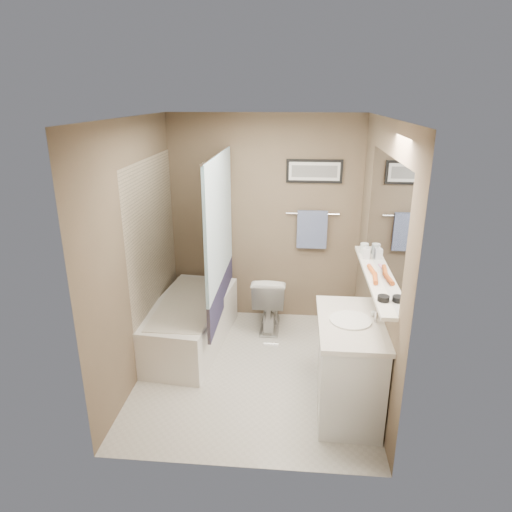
# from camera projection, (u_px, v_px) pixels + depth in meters

# --- Properties ---
(ground) EXTENTS (2.50, 2.50, 0.00)m
(ground) POSITION_uv_depth(u_px,v_px,m) (255.00, 370.00, 4.52)
(ground) COLOR beige
(ground) RESTS_ON ground
(ceiling) EXTENTS (2.20, 2.50, 0.04)m
(ceiling) POSITION_uv_depth(u_px,v_px,m) (254.00, 120.00, 3.72)
(ceiling) COLOR white
(ceiling) RESTS_ON wall_back
(wall_back) EXTENTS (2.20, 0.04, 2.40)m
(wall_back) POSITION_uv_depth(u_px,v_px,m) (264.00, 221.00, 5.27)
(wall_back) COLOR brown
(wall_back) RESTS_ON ground
(wall_front) EXTENTS (2.20, 0.04, 2.40)m
(wall_front) POSITION_uv_depth(u_px,v_px,m) (237.00, 319.00, 2.96)
(wall_front) COLOR brown
(wall_front) RESTS_ON ground
(wall_left) EXTENTS (0.04, 2.50, 2.40)m
(wall_left) POSITION_uv_depth(u_px,v_px,m) (138.00, 253.00, 4.21)
(wall_left) COLOR brown
(wall_left) RESTS_ON ground
(wall_right) EXTENTS (0.04, 2.50, 2.40)m
(wall_right) POSITION_uv_depth(u_px,v_px,m) (376.00, 260.00, 4.02)
(wall_right) COLOR brown
(wall_right) RESTS_ON ground
(tile_surround) EXTENTS (0.02, 1.55, 2.00)m
(tile_surround) POSITION_uv_depth(u_px,v_px,m) (155.00, 255.00, 4.74)
(tile_surround) COLOR tan
(tile_surround) RESTS_ON wall_left
(curtain_rod) EXTENTS (0.02, 1.55, 0.02)m
(curtain_rod) POSITION_uv_depth(u_px,v_px,m) (217.00, 153.00, 4.33)
(curtain_rod) COLOR silver
(curtain_rod) RESTS_ON wall_left
(curtain_upper) EXTENTS (0.03, 1.45, 1.28)m
(curtain_upper) POSITION_uv_depth(u_px,v_px,m) (219.00, 220.00, 4.55)
(curtain_upper) COLOR white
(curtain_upper) RESTS_ON curtain_rod
(curtain_lower) EXTENTS (0.03, 1.45, 0.36)m
(curtain_lower) POSITION_uv_depth(u_px,v_px,m) (221.00, 295.00, 4.82)
(curtain_lower) COLOR #2B2749
(curtain_lower) RESTS_ON curtain_rod
(mirror) EXTENTS (0.02, 1.60, 1.00)m
(mirror) POSITION_uv_depth(u_px,v_px,m) (385.00, 218.00, 3.74)
(mirror) COLOR silver
(mirror) RESTS_ON wall_right
(shelf) EXTENTS (0.12, 1.60, 0.03)m
(shelf) POSITION_uv_depth(u_px,v_px,m) (373.00, 277.00, 3.92)
(shelf) COLOR silver
(shelf) RESTS_ON wall_right
(towel_bar) EXTENTS (0.60, 0.02, 0.02)m
(towel_bar) POSITION_uv_depth(u_px,v_px,m) (313.00, 214.00, 5.17)
(towel_bar) COLOR silver
(towel_bar) RESTS_ON wall_back
(towel) EXTENTS (0.34, 0.05, 0.44)m
(towel) POSITION_uv_depth(u_px,v_px,m) (312.00, 230.00, 5.22)
(towel) COLOR #8597C2
(towel) RESTS_ON towel_bar
(art_frame) EXTENTS (0.62, 0.02, 0.26)m
(art_frame) POSITION_uv_depth(u_px,v_px,m) (314.00, 171.00, 5.03)
(art_frame) COLOR black
(art_frame) RESTS_ON wall_back
(art_mat) EXTENTS (0.56, 0.00, 0.20)m
(art_mat) POSITION_uv_depth(u_px,v_px,m) (314.00, 171.00, 5.02)
(art_mat) COLOR white
(art_mat) RESTS_ON art_frame
(art_image) EXTENTS (0.50, 0.00, 0.13)m
(art_image) POSITION_uv_depth(u_px,v_px,m) (314.00, 171.00, 5.01)
(art_image) COLOR #595959
(art_image) RESTS_ON art_mat
(door) EXTENTS (0.80, 0.02, 2.00)m
(door) POSITION_uv_depth(u_px,v_px,m) (321.00, 351.00, 2.97)
(door) COLOR silver
(door) RESTS_ON wall_front
(door_handle) EXTENTS (0.10, 0.02, 0.02)m
(door_handle) POSITION_uv_depth(u_px,v_px,m) (271.00, 345.00, 3.05)
(door_handle) COLOR silver
(door_handle) RESTS_ON door
(bathtub) EXTENTS (0.86, 1.57, 0.50)m
(bathtub) POSITION_uv_depth(u_px,v_px,m) (189.00, 323.00, 4.91)
(bathtub) COLOR white
(bathtub) RESTS_ON ground
(tub_rim) EXTENTS (0.56, 1.36, 0.02)m
(tub_rim) POSITION_uv_depth(u_px,v_px,m) (188.00, 302.00, 4.83)
(tub_rim) COLOR beige
(tub_rim) RESTS_ON bathtub
(toilet) EXTENTS (0.38, 0.66, 0.67)m
(toilet) POSITION_uv_depth(u_px,v_px,m) (270.00, 301.00, 5.25)
(toilet) COLOR silver
(toilet) RESTS_ON ground
(vanity) EXTENTS (0.53, 0.91, 0.80)m
(vanity) POSITION_uv_depth(u_px,v_px,m) (349.00, 368.00, 3.85)
(vanity) COLOR silver
(vanity) RESTS_ON ground
(countertop) EXTENTS (0.54, 0.96, 0.04)m
(countertop) POSITION_uv_depth(u_px,v_px,m) (352.00, 323.00, 3.71)
(countertop) COLOR beige
(countertop) RESTS_ON vanity
(sink_basin) EXTENTS (0.34, 0.34, 0.01)m
(sink_basin) POSITION_uv_depth(u_px,v_px,m) (351.00, 320.00, 3.70)
(sink_basin) COLOR white
(sink_basin) RESTS_ON countertop
(faucet_spout) EXTENTS (0.02, 0.02, 0.10)m
(faucet_spout) POSITION_uv_depth(u_px,v_px,m) (376.00, 317.00, 3.67)
(faucet_spout) COLOR silver
(faucet_spout) RESTS_ON countertop
(faucet_knob) EXTENTS (0.05, 0.05, 0.05)m
(faucet_knob) POSITION_uv_depth(u_px,v_px,m) (374.00, 313.00, 3.77)
(faucet_knob) COLOR silver
(faucet_knob) RESTS_ON countertop
(candle_bowl_near) EXTENTS (0.09, 0.09, 0.04)m
(candle_bowl_near) POSITION_uv_depth(u_px,v_px,m) (383.00, 298.00, 3.42)
(candle_bowl_near) COLOR black
(candle_bowl_near) RESTS_ON shelf
(hair_brush_front) EXTENTS (0.07, 0.22, 0.04)m
(hair_brush_front) POSITION_uv_depth(u_px,v_px,m) (375.00, 278.00, 3.79)
(hair_brush_front) COLOR #C0501B
(hair_brush_front) RESTS_ON shelf
(hair_brush_back) EXTENTS (0.06, 0.22, 0.04)m
(hair_brush_back) POSITION_uv_depth(u_px,v_px,m) (372.00, 270.00, 3.96)
(hair_brush_back) COLOR #C5551B
(hair_brush_back) RESTS_ON shelf
(pink_comb) EXTENTS (0.04, 0.16, 0.01)m
(pink_comb) POSITION_uv_depth(u_px,v_px,m) (370.00, 267.00, 4.09)
(pink_comb) COLOR #FC9AC2
(pink_comb) RESTS_ON shelf
(glass_jar) EXTENTS (0.08, 0.08, 0.10)m
(glass_jar) POSITION_uv_depth(u_px,v_px,m) (364.00, 248.00, 4.43)
(glass_jar) COLOR silver
(glass_jar) RESTS_ON shelf
(soap_bottle) EXTENTS (0.08, 0.08, 0.15)m
(soap_bottle) POSITION_uv_depth(u_px,v_px,m) (367.00, 251.00, 4.29)
(soap_bottle) COLOR #999999
(soap_bottle) RESTS_ON shelf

